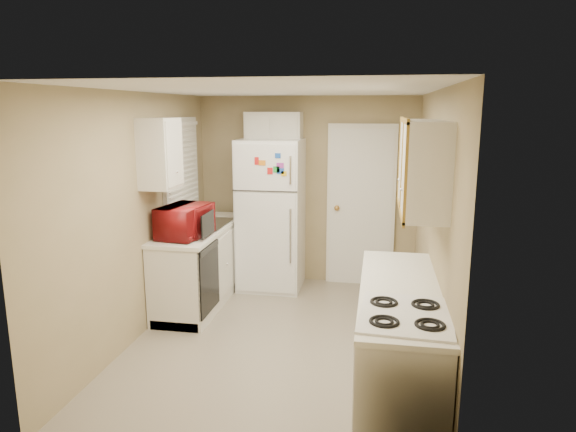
# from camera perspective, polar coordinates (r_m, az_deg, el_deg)

# --- Properties ---
(floor) EXTENTS (3.80, 3.80, 0.00)m
(floor) POSITION_cam_1_polar(r_m,az_deg,el_deg) (5.20, -0.99, -13.63)
(floor) COLOR #A89D8A
(floor) RESTS_ON ground
(ceiling) EXTENTS (3.80, 3.80, 0.00)m
(ceiling) POSITION_cam_1_polar(r_m,az_deg,el_deg) (4.70, -1.10, 13.82)
(ceiling) COLOR white
(ceiling) RESTS_ON floor
(wall_left) EXTENTS (3.80, 3.80, 0.00)m
(wall_left) POSITION_cam_1_polar(r_m,az_deg,el_deg) (5.26, -16.18, -0.02)
(wall_left) COLOR tan
(wall_left) RESTS_ON floor
(wall_right) EXTENTS (3.80, 3.80, 0.00)m
(wall_right) POSITION_cam_1_polar(r_m,az_deg,el_deg) (4.75, 15.77, -1.22)
(wall_right) COLOR tan
(wall_right) RESTS_ON floor
(wall_back) EXTENTS (2.80, 2.80, 0.00)m
(wall_back) POSITION_cam_1_polar(r_m,az_deg,el_deg) (6.66, 2.11, 2.84)
(wall_back) COLOR tan
(wall_back) RESTS_ON floor
(wall_front) EXTENTS (2.80, 2.80, 0.00)m
(wall_front) POSITION_cam_1_polar(r_m,az_deg,el_deg) (3.04, -8.01, -8.18)
(wall_front) COLOR tan
(wall_front) RESTS_ON floor
(left_counter) EXTENTS (0.60, 1.80, 0.90)m
(left_counter) POSITION_cam_1_polar(r_m,az_deg,el_deg) (6.13, -9.55, -5.30)
(left_counter) COLOR silver
(left_counter) RESTS_ON floor
(dishwasher) EXTENTS (0.03, 0.58, 0.72)m
(dishwasher) POSITION_cam_1_polar(r_m,az_deg,el_deg) (5.49, -8.79, -6.88)
(dishwasher) COLOR black
(dishwasher) RESTS_ON floor
(sink) EXTENTS (0.54, 0.74, 0.16)m
(sink) POSITION_cam_1_polar(r_m,az_deg,el_deg) (6.16, -9.22, -1.25)
(sink) COLOR gray
(sink) RESTS_ON left_counter
(microwave) EXTENTS (0.65, 0.42, 0.41)m
(microwave) POSITION_cam_1_polar(r_m,az_deg,el_deg) (5.54, -11.36, -0.78)
(microwave) COLOR maroon
(microwave) RESTS_ON left_counter
(soap_bottle) EXTENTS (0.12, 0.12, 0.21)m
(soap_bottle) POSITION_cam_1_polar(r_m,az_deg,el_deg) (6.47, -8.68, 0.65)
(soap_bottle) COLOR white
(soap_bottle) RESTS_ON left_counter
(window_blinds) EXTENTS (0.10, 0.98, 1.08)m
(window_blinds) POSITION_cam_1_polar(r_m,az_deg,el_deg) (6.13, -11.75, 5.61)
(window_blinds) COLOR silver
(window_blinds) RESTS_ON wall_left
(upper_cabinet_left) EXTENTS (0.30, 0.45, 0.70)m
(upper_cabinet_left) POSITION_cam_1_polar(r_m,az_deg,el_deg) (5.31, -14.04, 6.76)
(upper_cabinet_left) COLOR silver
(upper_cabinet_left) RESTS_ON wall_left
(refrigerator) EXTENTS (0.78, 0.75, 1.88)m
(refrigerator) POSITION_cam_1_polar(r_m,az_deg,el_deg) (6.44, -1.84, 0.18)
(refrigerator) COLOR white
(refrigerator) RESTS_ON floor
(cabinet_over_fridge) EXTENTS (0.70, 0.30, 0.40)m
(cabinet_over_fridge) POSITION_cam_1_polar(r_m,az_deg,el_deg) (6.50, -1.57, 9.72)
(cabinet_over_fridge) COLOR silver
(cabinet_over_fridge) RESTS_ON wall_back
(interior_door) EXTENTS (0.86, 0.06, 2.08)m
(interior_door) POSITION_cam_1_polar(r_m,az_deg,el_deg) (6.59, 8.09, 1.05)
(interior_door) COLOR white
(interior_door) RESTS_ON floor
(right_counter) EXTENTS (0.60, 2.00, 0.90)m
(right_counter) POSITION_cam_1_polar(r_m,az_deg,el_deg) (4.21, 12.06, -13.53)
(right_counter) COLOR silver
(right_counter) RESTS_ON floor
(stove) EXTENTS (0.64, 0.77, 0.89)m
(stove) POSITION_cam_1_polar(r_m,az_deg,el_deg) (3.72, 12.60, -17.25)
(stove) COLOR white
(stove) RESTS_ON floor
(upper_cabinet_right) EXTENTS (0.30, 1.20, 0.70)m
(upper_cabinet_right) POSITION_cam_1_polar(r_m,az_deg,el_deg) (4.15, 14.81, 5.41)
(upper_cabinet_right) COLOR silver
(upper_cabinet_right) RESTS_ON wall_right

